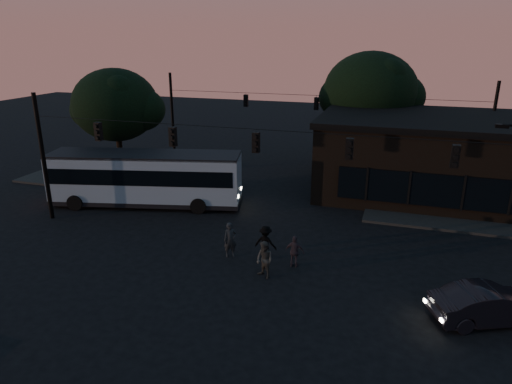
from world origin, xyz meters
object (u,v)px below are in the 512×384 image
(building, at_px, (434,156))
(pedestrian_c, at_px, (295,251))
(pedestrian_d, at_px, (266,243))
(pedestrian_a, at_px, (230,240))
(car, at_px, (490,305))
(pedestrian_b, at_px, (264,260))
(bus, at_px, (146,176))

(building, bearing_deg, pedestrian_c, -115.80)
(building, xyz_separation_m, pedestrian_d, (-8.11, -13.21, -1.84))
(pedestrian_a, bearing_deg, building, 23.74)
(car, relative_size, pedestrian_c, 2.81)
(pedestrian_b, bearing_deg, car, 27.45)
(pedestrian_a, bearing_deg, pedestrian_d, -21.36)
(car, bearing_deg, pedestrian_a, 55.28)
(building, height_order, bus, building)
(building, height_order, car, building)
(pedestrian_b, relative_size, pedestrian_c, 1.11)
(pedestrian_a, bearing_deg, pedestrian_c, -31.67)
(pedestrian_d, bearing_deg, pedestrian_b, 111.40)
(building, xyz_separation_m, pedestrian_c, (-6.56, -13.57, -1.92))
(pedestrian_c, xyz_separation_m, pedestrian_d, (-1.55, 0.36, 0.08))
(pedestrian_c, height_order, pedestrian_d, pedestrian_d)
(pedestrian_d, bearing_deg, pedestrian_a, 15.07)
(pedestrian_a, distance_m, pedestrian_c, 3.30)
(pedestrian_a, bearing_deg, bus, 115.53)
(car, xyz_separation_m, pedestrian_a, (-11.41, 2.16, 0.16))
(bus, xyz_separation_m, pedestrian_b, (10.06, -6.89, -1.06))
(bus, relative_size, pedestrian_a, 7.03)
(bus, height_order, pedestrian_c, bus)
(pedestrian_c, distance_m, pedestrian_d, 1.60)
(pedestrian_b, bearing_deg, bus, 177.05)
(pedestrian_b, bearing_deg, pedestrian_d, 136.49)
(pedestrian_a, relative_size, pedestrian_b, 1.02)
(pedestrian_b, distance_m, pedestrian_d, 1.85)
(pedestrian_a, height_order, pedestrian_d, pedestrian_a)
(car, bearing_deg, pedestrian_b, 62.02)
(car, xyz_separation_m, pedestrian_b, (-9.19, 0.64, 0.14))
(bus, xyz_separation_m, pedestrian_a, (7.84, -5.36, -1.04))
(bus, bearing_deg, car, -34.72)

